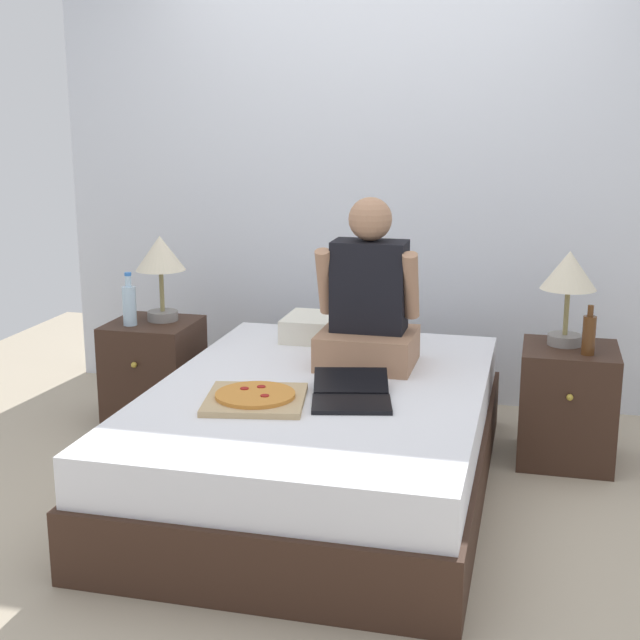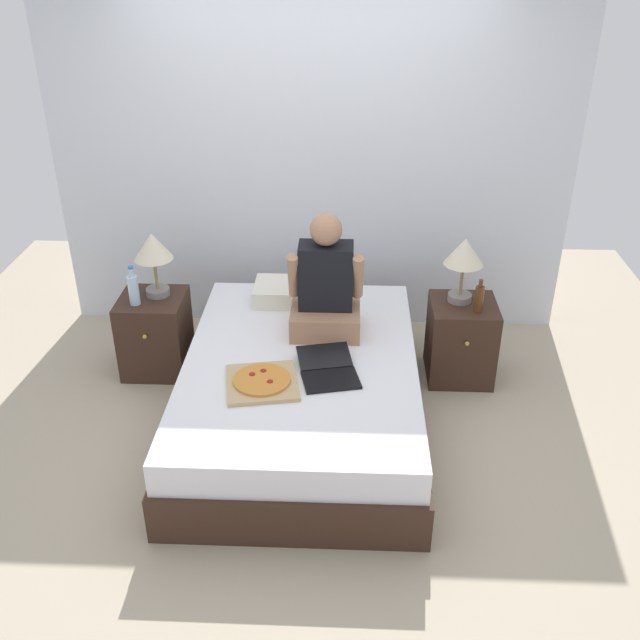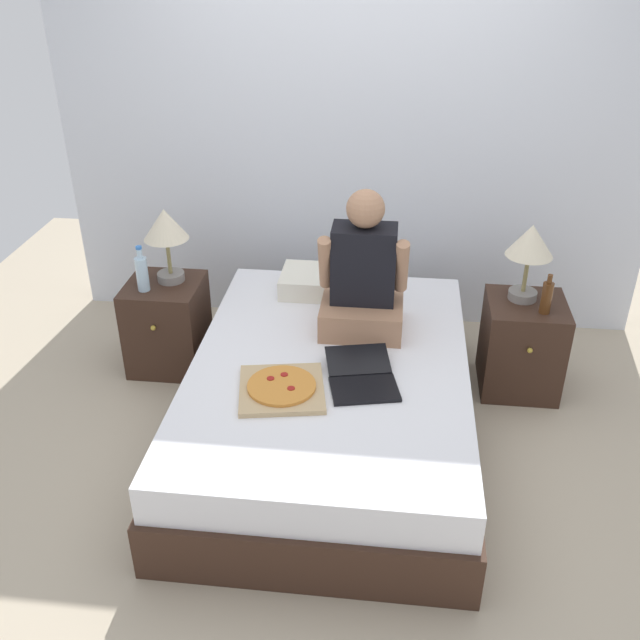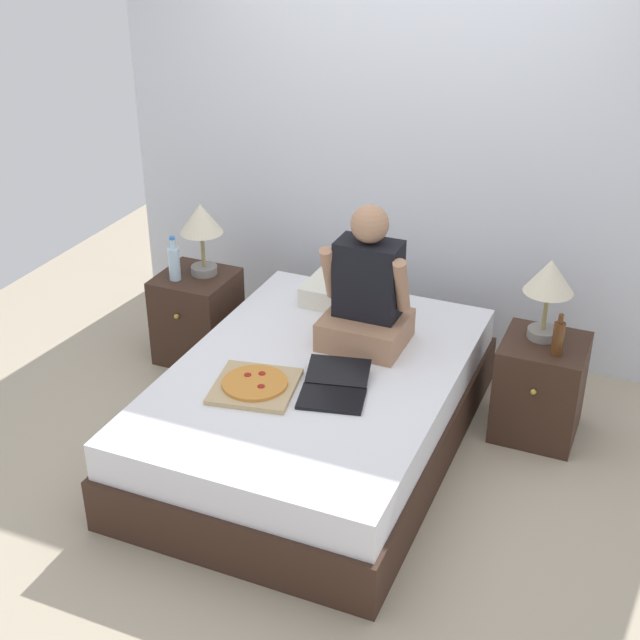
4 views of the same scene
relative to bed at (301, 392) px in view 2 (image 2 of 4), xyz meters
name	(u,v)px [view 2 (image 2 of 4)]	position (x,y,z in m)	size (l,w,h in m)	color
ground_plane	(302,422)	(0.00, 0.00, -0.24)	(5.76, 5.76, 0.00)	tan
wall_back	(312,165)	(0.00, 1.41, 1.01)	(3.76, 0.12, 2.50)	silver
bed	(301,392)	(0.00, 0.00, 0.00)	(1.44, 2.10, 0.48)	#382319
nightstand_left	(155,333)	(-1.06, 0.60, 0.04)	(0.44, 0.47, 0.56)	#382319
lamp_on_left_nightstand	(153,251)	(-1.02, 0.65, 0.65)	(0.26, 0.26, 0.45)	gray
water_bottle	(133,289)	(-1.14, 0.51, 0.43)	(0.07, 0.07, 0.28)	silver
nightstand_right	(461,340)	(1.06, 0.60, 0.04)	(0.44, 0.47, 0.56)	#382319
lamp_on_right_nightstand	(464,256)	(1.03, 0.65, 0.65)	(0.26, 0.26, 0.45)	gray
beer_bottle	(479,298)	(1.13, 0.50, 0.42)	(0.06, 0.06, 0.23)	#512D14
pillow	(292,292)	(-0.11, 0.77, 0.30)	(0.52, 0.34, 0.12)	silver
person_seated	(326,289)	(0.14, 0.38, 0.53)	(0.47, 0.40, 0.78)	#A37556
laptop	(329,372)	(0.17, -0.17, 0.26)	(0.40, 0.47, 0.07)	black
pizza_box	(262,382)	(-0.20, -0.29, 0.26)	(0.47, 0.47, 0.04)	tan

